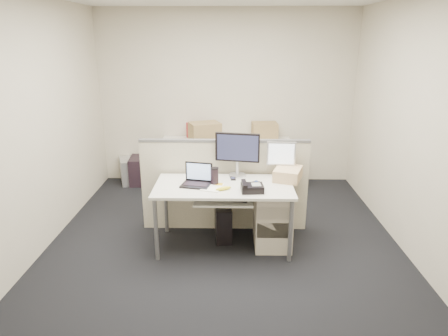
{
  "coord_description": "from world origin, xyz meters",
  "views": [
    {
      "loc": [
        0.08,
        -4.06,
        2.26
      ],
      "look_at": [
        0.0,
        0.15,
        0.88
      ],
      "focal_mm": 32.0,
      "sensor_mm": 36.0,
      "label": 1
    }
  ],
  "objects_px": {
    "desk": "(224,191)",
    "monitor_main": "(237,155)",
    "desk_phone": "(252,188)",
    "laptop": "(196,176)"
  },
  "relations": [
    {
      "from": "monitor_main",
      "to": "laptop",
      "type": "distance_m",
      "value": 0.58
    },
    {
      "from": "desk",
      "to": "laptop",
      "type": "xyz_separation_m",
      "value": [
        -0.3,
        -0.02,
        0.18
      ]
    },
    {
      "from": "monitor_main",
      "to": "laptop",
      "type": "height_order",
      "value": "monitor_main"
    },
    {
      "from": "desk",
      "to": "monitor_main",
      "type": "relative_size",
      "value": 2.95
    },
    {
      "from": "desk_phone",
      "to": "monitor_main",
      "type": "bearing_deg",
      "value": 102.33
    },
    {
      "from": "desk",
      "to": "laptop",
      "type": "distance_m",
      "value": 0.35
    },
    {
      "from": "desk",
      "to": "laptop",
      "type": "bearing_deg",
      "value": -176.19
    },
    {
      "from": "monitor_main",
      "to": "desk_phone",
      "type": "bearing_deg",
      "value": -63.07
    },
    {
      "from": "laptop",
      "to": "desk",
      "type": "bearing_deg",
      "value": 16.19
    },
    {
      "from": "desk",
      "to": "desk_phone",
      "type": "relative_size",
      "value": 6.54
    }
  ]
}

